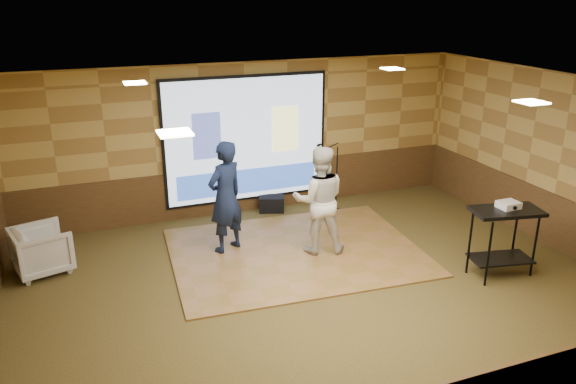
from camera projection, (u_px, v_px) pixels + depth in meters
name	position (u px, v px, depth m)	size (l,w,h in m)	color
ground	(315.00, 289.00, 8.51)	(9.00, 9.00, 0.00)	#2E3819
room_shell	(318.00, 156.00, 7.80)	(9.04, 7.04, 3.02)	tan
wainscot_back	(247.00, 188.00, 11.41)	(9.00, 0.04, 0.95)	#452B17
wainscot_right	(549.00, 219.00, 9.86)	(0.04, 7.00, 0.95)	#452B17
projector_screen	(247.00, 141.00, 11.03)	(3.32, 0.06, 2.52)	black
downlight_nw	(135.00, 83.00, 8.34)	(0.32, 0.32, 0.02)	#FFECBF
downlight_ne	(392.00, 69.00, 9.82)	(0.32, 0.32, 0.02)	#FFECBF
downlight_sw	(175.00, 133.00, 5.44)	(0.32, 0.32, 0.02)	#FFECBF
downlight_se	(531.00, 102.00, 6.92)	(0.32, 0.32, 0.02)	#FFECBF
dance_floor	(296.00, 252.00, 9.68)	(4.19, 3.20, 0.03)	olive
player_left	(226.00, 197.00, 9.41)	(0.71, 0.46, 1.94)	#131D3C
player_right	(319.00, 200.00, 9.39)	(0.90, 0.70, 1.86)	silver
av_table	(505.00, 228.00, 8.68)	(1.06, 0.56, 1.11)	black
projector	(508.00, 205.00, 8.62)	(0.31, 0.26, 0.10)	white
mic_stand	(334.00, 188.00, 11.33)	(0.58, 0.23, 1.47)	black
banquet_chair	(42.00, 250.00, 8.92)	(0.81, 0.83, 0.76)	gray
duffel_bag	(272.00, 204.00, 11.45)	(0.50, 0.34, 0.31)	black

